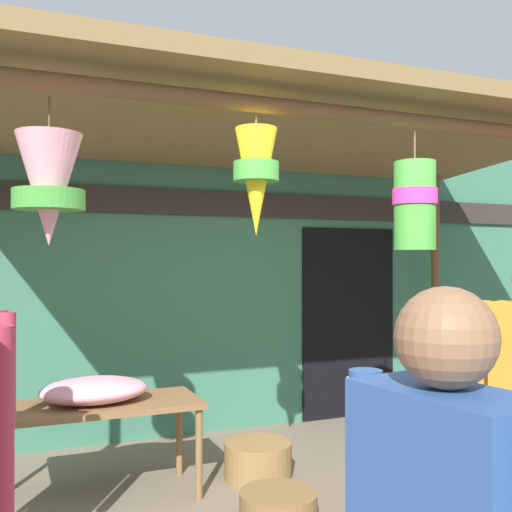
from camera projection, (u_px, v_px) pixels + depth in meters
The scene contains 7 objects.
shop_facade at pixel (216, 248), 5.90m from camera, with size 9.98×0.29×3.56m.
market_stall_canopy at pixel (290, 144), 4.54m from camera, with size 5.20×2.46×2.86m.
display_table at pixel (98, 413), 4.12m from camera, with size 1.41×0.62×0.67m.
flower_heap_on_table at pixel (96, 390), 4.13m from camera, with size 0.73×0.51×0.18m.
folding_chair at pixel (371, 432), 4.01m from camera, with size 0.50×0.50×0.84m.
wicker_basket_by_table at pixel (258, 460), 4.53m from camera, with size 0.51×0.51×0.27m, color olive.
wicker_basket_spare at pixel (278, 509), 3.73m from camera, with size 0.49×0.49×0.21m, color brown.
Camera 1 is at (-1.88, -3.31, 1.67)m, focal length 41.76 mm.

